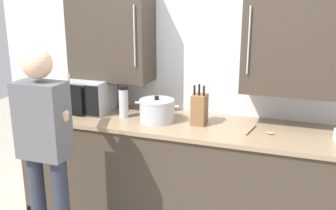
% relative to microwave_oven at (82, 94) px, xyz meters
% --- Properties ---
extents(back_wall_tiled, '(4.10, 0.44, 2.60)m').
position_rel_microwave_oven_xyz_m(back_wall_tiled, '(1.01, 0.30, 0.29)').
color(back_wall_tiled, silver).
rests_on(back_wall_tiled, ground_plane).
extents(counter_unit, '(2.93, 0.70, 0.95)m').
position_rel_microwave_oven_xyz_m(counter_unit, '(1.01, -0.04, -0.62)').
color(counter_unit, '#3D3328').
rests_on(counter_unit, ground_plane).
extents(microwave_oven, '(0.49, 0.39, 0.29)m').
position_rel_microwave_oven_xyz_m(microwave_oven, '(0.00, 0.00, 0.00)').
color(microwave_oven, '#B7BABF').
rests_on(microwave_oven, counter_unit).
extents(wooden_spoon, '(0.21, 0.24, 0.02)m').
position_rel_microwave_oven_xyz_m(wooden_spoon, '(1.60, -0.08, -0.13)').
color(wooden_spoon, tan).
rests_on(wooden_spoon, counter_unit).
extents(knife_block, '(0.11, 0.15, 0.33)m').
position_rel_microwave_oven_xyz_m(knife_block, '(1.11, -0.03, -0.02)').
color(knife_block, brown).
rests_on(knife_block, counter_unit).
extents(thermos_flask, '(0.08, 0.08, 0.28)m').
position_rel_microwave_oven_xyz_m(thermos_flask, '(0.46, -0.08, -0.00)').
color(thermos_flask, '#B7BABF').
rests_on(thermos_flask, counter_unit).
extents(stock_pot, '(0.38, 0.29, 0.22)m').
position_rel_microwave_oven_xyz_m(stock_pot, '(0.77, -0.09, -0.05)').
color(stock_pot, '#B7BABF').
rests_on(stock_pot, counter_unit).
extents(person_figure, '(0.44, 0.62, 1.64)m').
position_rel_microwave_oven_xyz_m(person_figure, '(0.25, -0.88, -0.11)').
color(person_figure, '#282D3D').
rests_on(person_figure, ground_plane).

